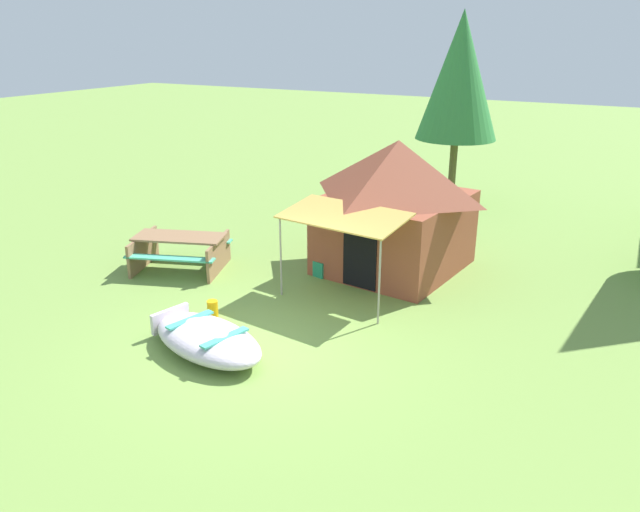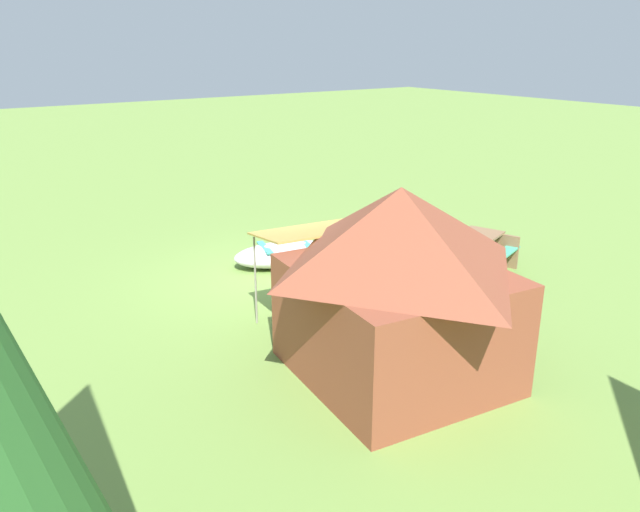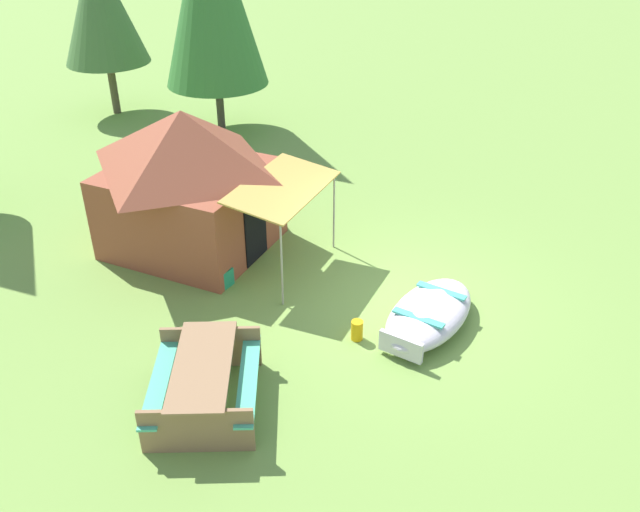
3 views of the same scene
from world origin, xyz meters
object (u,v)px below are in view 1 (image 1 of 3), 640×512
beached_rowboat (207,339)px  picnic_table (180,248)px  canvas_cabin_tent (396,204)px  pine_tree_back_right (460,76)px  cooler_box (325,267)px  fuel_can (213,310)px

beached_rowboat → picnic_table: (-2.84, 2.66, 0.24)m
canvas_cabin_tent → pine_tree_back_right: 6.30m
picnic_table → cooler_box: picnic_table is taller
beached_rowboat → picnic_table: picnic_table is taller
picnic_table → fuel_can: 2.70m
fuel_can → pine_tree_back_right: (1.38, 9.77, 3.52)m
beached_rowboat → canvas_cabin_tent: 5.23m
cooler_box → pine_tree_back_right: size_ratio=0.09×
fuel_can → canvas_cabin_tent: bearing=64.0°
beached_rowboat → fuel_can: (-0.70, 1.03, -0.08)m
beached_rowboat → canvas_cabin_tent: size_ratio=0.55×
beached_rowboat → pine_tree_back_right: 11.36m
cooler_box → pine_tree_back_right: 7.80m
fuel_can → pine_tree_back_right: bearing=82.0°
beached_rowboat → cooler_box: (0.06, 3.88, -0.08)m
picnic_table → pine_tree_back_right: size_ratio=0.42×
picnic_table → cooler_box: size_ratio=4.66×
canvas_cabin_tent → picnic_table: bearing=-150.6°
canvas_cabin_tent → picnic_table: 4.75m
canvas_cabin_tent → picnic_table: (-4.05, -2.28, -0.97)m
beached_rowboat → canvas_cabin_tent: bearing=76.3°
canvas_cabin_tent → fuel_can: canvas_cabin_tent is taller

